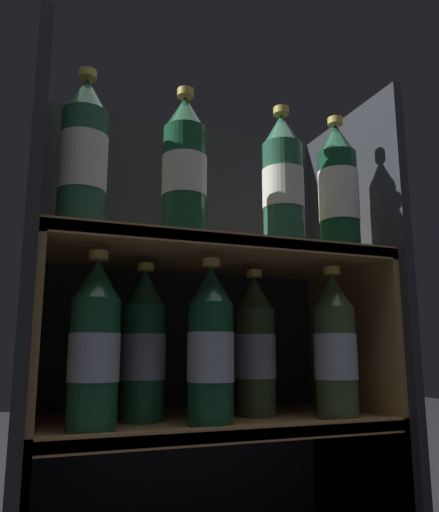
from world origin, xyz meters
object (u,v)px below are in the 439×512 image
object	(u,v)px
bottle_upper_front_3	(338,190)
bottle_lower_back_0	(143,348)
bottle_lower_back_1	(255,348)
bottle_lower_front_1	(211,348)
bottle_lower_front_2	(335,348)
bottle_upper_front_1	(185,169)
bottle_lower_front_0	(94,347)
bottle_upper_front_0	(83,156)
bottle_upper_front_2	(283,182)

from	to	relation	value
bottle_upper_front_3	bottle_lower_back_0	world-z (taller)	bottle_upper_front_3
bottle_lower_back_0	bottle_lower_back_1	bearing A→B (deg)	0.00
bottle_lower_front_1	bottle_lower_front_2	distance (m)	0.25
bottle_lower_front_2	bottle_lower_back_0	xyz separation A→B (m)	(-0.35, 0.09, 0.00)
bottle_upper_front_1	bottle_lower_front_2	distance (m)	0.43
bottle_upper_front_3	bottle_lower_front_0	world-z (taller)	bottle_upper_front_3
bottle_upper_front_3	bottle_lower_back_0	xyz separation A→B (m)	(-0.37, 0.09, -0.31)
bottle_lower_back_0	bottle_upper_front_0	bearing A→B (deg)	-145.89
bottle_lower_back_0	bottle_lower_back_1	world-z (taller)	same
bottle_upper_front_1	bottle_upper_front_2	xyz separation A→B (m)	(0.20, -0.00, -0.00)
bottle_lower_back_1	bottle_lower_back_0	bearing A→B (deg)	180.00
bottle_upper_front_1	bottle_lower_front_1	distance (m)	0.32
bottle_lower_front_2	bottle_lower_front_0	bearing A→B (deg)	180.00
bottle_upper_front_2	bottle_lower_back_0	bearing A→B (deg)	160.22
bottle_upper_front_2	bottle_lower_front_1	size ratio (longest dim) A/B	1.00
bottle_upper_front_0	bottle_upper_front_1	bearing A→B (deg)	0.00
bottle_upper_front_3	bottle_lower_front_2	world-z (taller)	bottle_upper_front_3
bottle_upper_front_2	bottle_lower_front_0	distance (m)	0.46
bottle_upper_front_0	bottle_upper_front_1	world-z (taller)	same
bottle_lower_front_1	bottle_lower_back_1	xyz separation A→B (m)	(0.12, 0.09, -0.00)
bottle_upper_front_1	bottle_lower_back_0	size ratio (longest dim) A/B	1.00
bottle_upper_front_3	bottle_lower_front_1	xyz separation A→B (m)	(-0.27, 0.00, -0.31)
bottle_lower_front_1	bottle_upper_front_1	bearing A→B (deg)	-180.00
bottle_lower_front_2	bottle_upper_front_2	bearing A→B (deg)	180.00
bottle_lower_front_0	bottle_lower_front_1	bearing A→B (deg)	0.00
bottle_lower_back_1	bottle_lower_front_0	bearing A→B (deg)	-164.59
bottle_lower_front_1	bottle_lower_front_2	bearing A→B (deg)	-0.00
bottle_upper_front_3	bottle_lower_back_1	bearing A→B (deg)	149.36
bottle_lower_front_1	bottle_lower_back_1	world-z (taller)	same
bottle_upper_front_1	bottle_lower_front_0	world-z (taller)	bottle_upper_front_1
bottle_upper_front_2	bottle_upper_front_3	size ratio (longest dim) A/B	1.00
bottle_upper_front_3	bottle_upper_front_2	bearing A→B (deg)	180.00
bottle_lower_back_0	bottle_upper_front_2	bearing A→B (deg)	-19.78
bottle_upper_front_1	bottle_lower_front_1	xyz separation A→B (m)	(0.05, 0.00, -0.31)
bottle_lower_front_0	bottle_lower_back_0	world-z (taller)	same
bottle_upper_front_1	bottle_upper_front_3	world-z (taller)	same
bottle_lower_front_0	bottle_lower_back_1	bearing A→B (deg)	15.41
bottle_lower_back_1	bottle_upper_front_3	bearing A→B (deg)	-30.64
bottle_upper_front_0	bottle_lower_front_1	world-z (taller)	bottle_upper_front_0
bottle_lower_front_0	bottle_lower_front_2	distance (m)	0.44
bottle_lower_back_0	bottle_lower_front_1	bearing A→B (deg)	-42.13
bottle_upper_front_2	bottle_lower_back_1	bearing A→B (deg)	104.47
bottle_lower_front_0	bottle_lower_back_1	world-z (taller)	same
bottle_upper_front_0	bottle_lower_back_0	size ratio (longest dim) A/B	1.00
bottle_upper_front_2	bottle_lower_front_1	bearing A→B (deg)	180.00
bottle_upper_front_3	bottle_lower_back_1	xyz separation A→B (m)	(-0.15, 0.09, -0.31)
bottle_upper_front_1	bottle_lower_back_0	bearing A→B (deg)	117.74
bottle_upper_front_0	bottle_lower_front_0	size ratio (longest dim) A/B	1.00
bottle_lower_front_0	bottle_lower_back_1	size ratio (longest dim) A/B	1.00
bottle_upper_front_2	bottle_upper_front_3	world-z (taller)	same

